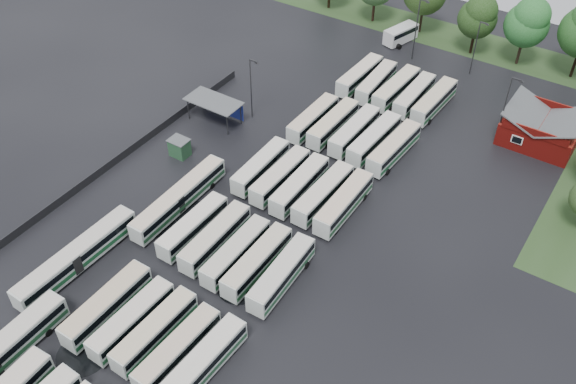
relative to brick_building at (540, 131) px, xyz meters
The scene contains 43 objects.
ground 49.08m from the brick_building, 119.30° to the right, with size 160.00×160.00×0.00m, color black.
brick_building is the anchor object (origin of this frame).
wash_shed 46.14m from the brick_building, 153.27° to the right, with size 8.20×4.20×3.58m.
utility_hut 50.26m from the brick_building, 143.11° to the right, with size 2.70×2.20×2.62m.
grass_strip_north 31.19m from the brick_building, 134.96° to the left, with size 80.00×10.00×0.01m, color #263F1B.
west_fence 57.83m from the brick_building, 143.04° to the right, with size 0.10×50.00×1.20m, color #2D2D30.
bus_r1c0 62.23m from the brick_building, 117.26° to the right, with size 2.41×11.21×3.12m.
bus_r1c1 60.63m from the brick_building, 114.41° to the right, with size 2.46×10.60×2.94m.
bus_r1c2 59.22m from the brick_building, 111.97° to the right, with size 2.47×10.61×2.94m.
bus_r1c3 58.46m from the brick_building, 108.74° to the right, with size 2.59×10.68×2.96m.
bus_r1c4 57.39m from the brick_building, 105.88° to the right, with size 2.66×11.00×3.04m.
bus_r2c0 50.17m from the brick_building, 124.67° to the right, with size 2.34×10.62×2.95m.
bus_r2c1 48.38m from the brick_building, 121.33° to the right, with size 2.50×11.00×3.05m.
bus_r2c2 47.13m from the brick_building, 117.57° to the right, with size 2.34×10.66×2.96m.
bus_r2c3 45.76m from the brick_building, 114.47° to the right, with size 2.37×10.88×3.03m.
bus_r2c4 44.50m from the brick_building, 110.57° to the right, with size 2.80×11.04×3.05m.
bus_r3c0 39.61m from the brick_building, 135.61° to the right, with size 2.46×10.67×2.96m.
bus_r3c1 37.54m from the brick_building, 131.87° to the right, with size 2.39×10.83×3.01m.
bus_r3c2 35.67m from the brick_building, 128.08° to the right, with size 2.49×10.99×3.05m.
bus_r3c3 33.52m from the brick_building, 123.86° to the right, with size 2.60×11.11×3.08m.
bus_r3c4 32.00m from the brick_building, 119.27° to the right, with size 2.47×11.15×3.10m.
bus_r4c0 31.90m from the brick_building, 152.65° to the right, with size 2.35×10.64×2.96m.
bus_r4c1 28.94m from the brick_building, 150.64° to the right, with size 2.45×10.87×3.02m.
bus_r4c2 25.98m from the brick_building, 147.17° to the right, with size 2.43×10.93×3.03m.
bus_r4c3 23.46m from the brick_building, 142.57° to the right, with size 2.83×11.23×3.10m.
bus_r4c4 21.25m from the brick_building, 136.69° to the right, with size 2.92×11.20×3.09m.
bus_r5c0 28.31m from the brick_building, behind, with size 2.65×10.94×3.03m.
bus_r5c1 25.24m from the brick_building, behind, with size 2.67×10.69×2.95m.
bus_r5c2 21.84m from the brick_building, behind, with size 2.83×11.21×3.09m.
bus_r5c3 18.77m from the brick_building, behind, with size 2.28×10.65×2.96m.
bus_r5c4 15.58m from the brick_building, behind, with size 2.77×11.11×3.07m.
artic_bus_west_b 50.72m from the brick_building, 130.90° to the right, with size 2.43×15.87×2.94m.
artic_bus_west_c 63.65m from the brick_building, 124.77° to the right, with size 2.69×16.40×3.03m.
minibus 32.86m from the brick_building, 151.91° to the left, with size 4.12×6.91×2.84m.
tree_north_3 25.69m from the brick_building, 132.67° to the left, with size 6.48×6.48×10.73m.
tree_north_4 22.34m from the brick_building, 115.60° to the left, with size 7.15×7.15×11.84m.
lamp_post_ne 7.23m from the brick_building, 144.74° to the right, with size 1.63×0.32×10.61m.
lamp_post_nw 41.16m from the brick_building, 155.23° to the right, with size 1.49×0.29×9.67m.
lamp_post_back_w 27.35m from the brick_building, 155.37° to the left, with size 1.66×0.32×10.76m.
lamp_post_back_e 19.37m from the brick_building, 140.41° to the left, with size 1.42×0.28×9.23m.
puddle_0 66.22m from the brick_building, 114.27° to the right, with size 5.41×5.41×0.01m, color black.
puddle_2 51.27m from the brick_building, 128.62° to the right, with size 7.79×7.79×0.01m, color black.
puddle_3 48.61m from the brick_building, 113.46° to the right, with size 5.19×5.19×0.01m, color black.
Camera 1 is at (34.51, -37.30, 55.04)m, focal length 40.00 mm.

